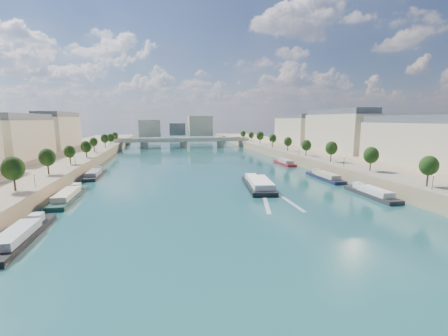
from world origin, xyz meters
name	(u,v)px	position (x,y,z in m)	size (l,w,h in m)	color
ground	(207,177)	(0.00, 100.00, 0.00)	(700.00, 700.00, 0.00)	#0C2F35
quay_left	(10,178)	(-72.00, 100.00, 2.50)	(44.00, 520.00, 5.00)	#9E8460
quay_right	(362,166)	(72.00, 100.00, 2.50)	(44.00, 520.00, 5.00)	#9E8460
pave_left	(55,170)	(-57.00, 100.00, 5.05)	(14.00, 520.00, 0.10)	gray
pave_right	(333,161)	(57.00, 100.00, 5.05)	(14.00, 520.00, 0.10)	gray
trees_left	(61,155)	(-55.00, 102.00, 10.48)	(4.80, 268.80, 8.26)	#382B1E
trees_right	(318,147)	(55.00, 110.00, 10.48)	(4.80, 268.80, 8.26)	#382B1E
lamps_left	(58,166)	(-52.50, 90.00, 7.78)	(0.36, 200.36, 4.28)	black
lamps_right	(318,154)	(52.50, 105.00, 7.78)	(0.36, 200.36, 4.28)	black
buildings_right	(372,134)	(85.00, 112.00, 16.45)	(16.00, 226.00, 23.20)	#BDB291
skyline	(181,127)	(3.19, 319.52, 14.66)	(79.00, 42.00, 22.00)	#BDB291
bridge	(183,141)	(0.00, 235.12, 5.08)	(112.00, 12.00, 8.15)	#C1B79E
tour_barge	(258,184)	(14.85, 77.88, 1.07)	(11.96, 28.96, 3.81)	black
wake	(276,200)	(14.85, 61.29, 0.02)	(11.27, 26.02, 0.04)	silver
moored_barges_left	(20,237)	(-45.50, 42.80, 0.84)	(5.00, 160.04, 3.60)	#1A1A3A
moored_barges_right	(383,198)	(45.50, 54.11, 0.84)	(5.00, 160.65, 3.60)	black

